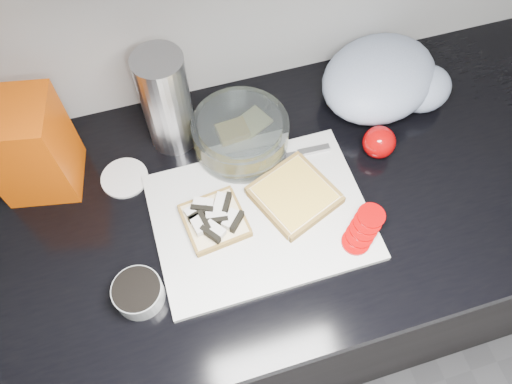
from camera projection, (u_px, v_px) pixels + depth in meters
base_cabinet at (243, 283)px, 1.38m from camera, size 3.50×0.60×0.86m
countertop at (238, 207)px, 0.99m from camera, size 3.50×0.64×0.04m
cutting_board at (261, 217)px, 0.95m from camera, size 0.40×0.30×0.01m
bread_left at (214, 219)px, 0.92m from camera, size 0.13×0.13×0.04m
bread_right at (294, 195)px, 0.95m from camera, size 0.18×0.18×0.02m
tomato_slices at (363, 229)px, 0.91m from camera, size 0.11×0.10×0.02m
knife at (292, 155)px, 1.00m from camera, size 0.21×0.02×0.01m
seed_tub at (138, 292)px, 0.85m from camera, size 0.09×0.09×0.04m
tub_lid at (125, 178)px, 0.99m from camera, size 0.10×0.10×0.01m
glass_bowl at (241, 136)px, 1.00m from camera, size 0.19×0.19×0.08m
bread_bag at (29, 148)px, 0.90m from camera, size 0.16×0.15×0.21m
steel_canister at (166, 102)px, 0.95m from camera, size 0.09×0.09×0.23m
grocery_bag at (385, 79)px, 1.05m from camera, size 0.33×0.30×0.12m
whole_tomatoes at (379, 142)px, 1.00m from camera, size 0.07×0.07×0.07m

